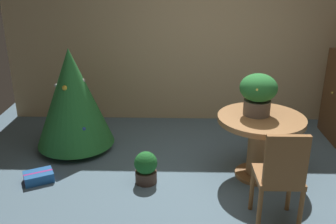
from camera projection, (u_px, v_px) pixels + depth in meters
name	position (u px, v px, depth m)	size (l,w,h in m)	color
ground_plane	(217.00, 194.00, 4.05)	(6.60, 6.60, 0.00)	slate
back_wall_panel	(207.00, 36.00, 5.63)	(6.00, 0.10, 2.60)	tan
round_dining_table	(260.00, 135.00, 4.23)	(0.96, 0.96, 0.74)	#9E6B3D
flower_vase	(258.00, 92.00, 4.12)	(0.41, 0.41, 0.46)	#665B51
wooden_chair_near	(281.00, 175.00, 3.37)	(0.41, 0.41, 0.98)	brown
holiday_tree	(72.00, 97.00, 4.83)	(0.99, 0.99, 1.34)	brown
gift_box_blue	(39.00, 177.00, 4.28)	(0.38, 0.34, 0.11)	#1E569E
potted_plant	(146.00, 167.00, 4.22)	(0.26, 0.26, 0.37)	#4C382D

